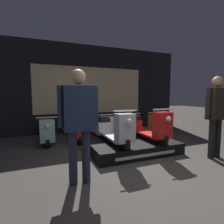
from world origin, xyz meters
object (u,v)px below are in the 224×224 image
object	(u,v)px
scooter_display_left	(113,129)
person_right_browsing	(216,111)
scooter_display_right	(147,127)
scooter_backrow_0	(47,132)
scooter_backrow_1	(75,129)
scooter_backrow_4	(145,124)
person_left_browsing	(79,117)
scooter_backrow_3	(124,126)
scooter_backrow_2	(101,128)

from	to	relation	value
scooter_display_left	person_right_browsing	size ratio (longest dim) A/B	0.96
scooter_display_right	scooter_backrow_0	bearing A→B (deg)	145.36
scooter_backrow_1	scooter_backrow_0	bearing A→B (deg)	180.00
scooter_backrow_4	person_left_browsing	xyz separation A→B (m)	(-2.92, -2.73, 0.74)
scooter_backrow_0	scooter_backrow_4	xyz separation A→B (m)	(3.32, 0.00, 0.00)
scooter_backrow_1	person_left_browsing	bearing A→B (deg)	-98.89
scooter_display_left	person_right_browsing	xyz separation A→B (m)	(1.92, -1.11, 0.47)
scooter_display_right	scooter_backrow_3	world-z (taller)	scooter_display_right
scooter_backrow_0	person_left_browsing	xyz separation A→B (m)	(0.40, -2.73, 0.74)
person_left_browsing	person_right_browsing	xyz separation A→B (m)	(2.95, 0.00, -0.01)
scooter_backrow_3	person_right_browsing	xyz separation A→B (m)	(0.86, -2.73, 0.73)
scooter_backrow_4	scooter_display_left	bearing A→B (deg)	-139.35
scooter_backrow_4	person_left_browsing	bearing A→B (deg)	-136.88
scooter_display_right	scooter_backrow_1	size ratio (longest dim) A/B	1.00
scooter_display_left	person_left_browsing	bearing A→B (deg)	-132.78
scooter_backrow_3	scooter_display_right	bearing A→B (deg)	-94.80
scooter_display_right	scooter_backrow_4	size ratio (longest dim) A/B	1.00
scooter_display_right	person_left_browsing	xyz separation A→B (m)	(-1.95, -1.11, 0.48)
scooter_backrow_2	scooter_backrow_4	size ratio (longest dim) A/B	1.00
person_right_browsing	scooter_backrow_2	bearing A→B (deg)	121.74
scooter_backrow_3	person_left_browsing	bearing A→B (deg)	-127.38
scooter_display_left	scooter_display_right	size ratio (longest dim) A/B	1.00
scooter_backrow_1	scooter_backrow_4	xyz separation A→B (m)	(2.49, 0.00, 0.00)
scooter_backrow_4	person_right_browsing	xyz separation A→B (m)	(0.03, -2.73, 0.73)
scooter_display_left	scooter_backrow_3	bearing A→B (deg)	56.81
scooter_backrow_3	person_left_browsing	size ratio (longest dim) A/B	0.97
person_left_browsing	scooter_backrow_0	bearing A→B (deg)	98.38
person_left_browsing	person_right_browsing	size ratio (longest dim) A/B	0.99
scooter_backrow_4	person_left_browsing	size ratio (longest dim) A/B	0.97
scooter_display_right	scooter_backrow_1	bearing A→B (deg)	133.14
scooter_backrow_1	scooter_backrow_3	distance (m)	1.66
scooter_display_left	scooter_backrow_2	size ratio (longest dim) A/B	1.00
scooter_backrow_3	person_left_browsing	world-z (taller)	person_left_browsing
scooter_backrow_2	scooter_display_right	bearing A→B (deg)	-66.90
scooter_display_left	person_right_browsing	distance (m)	2.27
scooter_display_left	scooter_backrow_1	xyz separation A→B (m)	(-0.60, 1.63, -0.26)
scooter_backrow_0	scooter_backrow_2	size ratio (longest dim) A/B	1.00
person_left_browsing	scooter_backrow_4	bearing A→B (deg)	43.12
scooter_backrow_2	scooter_backrow_3	distance (m)	0.83
scooter_backrow_4	person_left_browsing	world-z (taller)	person_left_browsing
scooter_display_left	scooter_backrow_0	size ratio (longest dim) A/B	1.00
scooter_backrow_0	scooter_backrow_1	size ratio (longest dim) A/B	1.00
scooter_backrow_1	scooter_display_right	bearing A→B (deg)	-46.86
scooter_backrow_2	person_left_browsing	world-z (taller)	person_left_browsing
scooter_display_right	scooter_backrow_0	xyz separation A→B (m)	(-2.35, 1.63, -0.26)
scooter_backrow_1	person_left_browsing	world-z (taller)	person_left_browsing
scooter_display_right	person_left_browsing	bearing A→B (deg)	-150.45
scooter_display_left	scooter_backrow_2	distance (m)	1.66
scooter_backrow_2	scooter_backrow_3	bearing A→B (deg)	0.00
scooter_backrow_1	scooter_backrow_2	size ratio (longest dim) A/B	1.00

